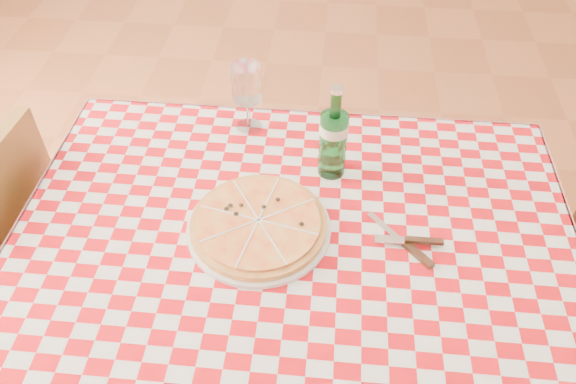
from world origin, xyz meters
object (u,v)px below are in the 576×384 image
at_px(dining_table, 294,255).
at_px(water_bottle, 334,132).
at_px(pizza_plate, 259,224).
at_px(chair_far, 1,249).
at_px(wine_glass, 247,98).

bearing_deg(dining_table, water_bottle, 69.45).
bearing_deg(water_bottle, pizza_plate, -126.25).
height_order(dining_table, water_bottle, water_bottle).
height_order(dining_table, chair_far, chair_far).
bearing_deg(water_bottle, dining_table, -110.55).
distance_m(pizza_plate, wine_glass, 0.39).
distance_m(dining_table, water_bottle, 0.32).
bearing_deg(wine_glass, pizza_plate, -78.35).
relative_size(chair_far, water_bottle, 3.37).
bearing_deg(wine_glass, dining_table, -66.51).
relative_size(dining_table, water_bottle, 4.68).
height_order(water_bottle, wine_glass, water_bottle).
relative_size(pizza_plate, wine_glass, 1.69).
bearing_deg(wine_glass, water_bottle, -34.06).
distance_m(dining_table, pizza_plate, 0.15).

